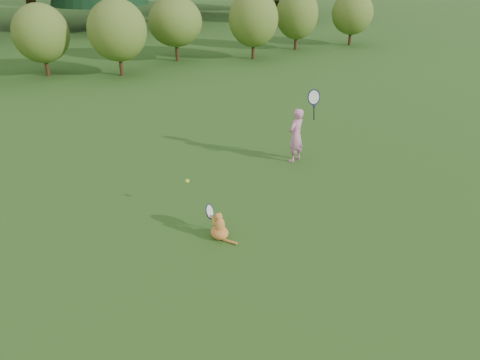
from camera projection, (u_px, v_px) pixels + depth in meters
ground at (253, 238)px, 7.86m from camera, size 100.00×100.00×0.00m
shrub_row at (77, 38)px, 17.43m from camera, size 28.00×3.00×2.80m
child at (297, 134)px, 10.47m from camera, size 0.73×0.48×1.85m
cat at (219, 225)px, 7.78m from camera, size 0.37×0.70×0.65m
tennis_ball at (187, 181)px, 8.49m from camera, size 0.08×0.08×0.08m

